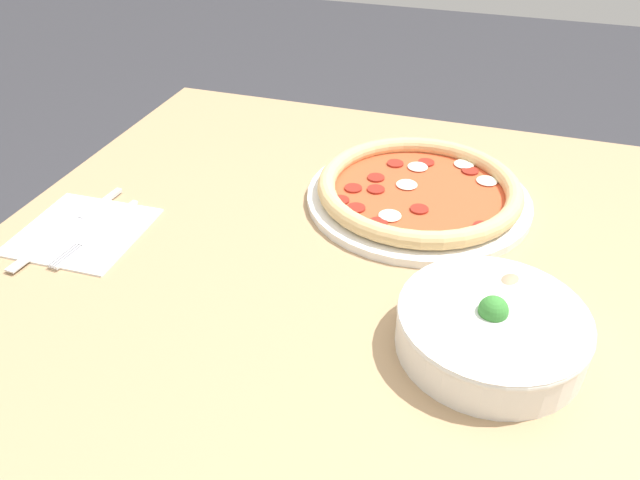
{
  "coord_description": "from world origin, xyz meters",
  "views": [
    {
      "loc": [
        -0.11,
        0.62,
        1.21
      ],
      "look_at": [
        0.09,
        -0.01,
        0.74
      ],
      "focal_mm": 35.0,
      "sensor_mm": 36.0,
      "label": 1
    }
  ],
  "objects_px": {
    "bowl": "(492,327)",
    "fork": "(98,231)",
    "knife": "(74,223)",
    "pizza": "(419,191)"
  },
  "relations": [
    {
      "from": "pizza",
      "to": "knife",
      "type": "height_order",
      "value": "pizza"
    },
    {
      "from": "pizza",
      "to": "bowl",
      "type": "bearing_deg",
      "value": 115.22
    },
    {
      "from": "fork",
      "to": "knife",
      "type": "distance_m",
      "value": 0.04
    },
    {
      "from": "knife",
      "to": "pizza",
      "type": "bearing_deg",
      "value": 120.73
    },
    {
      "from": "fork",
      "to": "knife",
      "type": "bearing_deg",
      "value": -95.0
    },
    {
      "from": "bowl",
      "to": "knife",
      "type": "bearing_deg",
      "value": -6.11
    },
    {
      "from": "bowl",
      "to": "fork",
      "type": "height_order",
      "value": "bowl"
    },
    {
      "from": "bowl",
      "to": "fork",
      "type": "xyz_separation_m",
      "value": [
        0.53,
        -0.05,
        -0.02
      ]
    },
    {
      "from": "bowl",
      "to": "fork",
      "type": "distance_m",
      "value": 0.54
    },
    {
      "from": "bowl",
      "to": "fork",
      "type": "bearing_deg",
      "value": -5.79
    }
  ]
}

